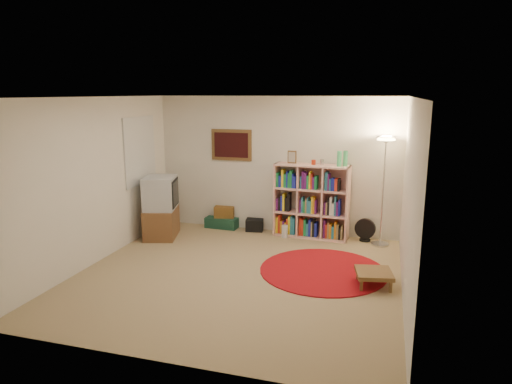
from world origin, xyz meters
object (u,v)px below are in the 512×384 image
tv_stand (161,208)px  suitcase (223,222)px  side_table (374,274)px  floor_lamp (385,155)px  floor_fan (365,230)px  bookshelf (310,202)px

tv_stand → suitcase: tv_stand is taller
tv_stand → side_table: bearing=-32.8°
floor_lamp → side_table: 2.25m
floor_lamp → floor_fan: bearing=152.0°
side_table → tv_stand: bearing=162.7°
suitcase → side_table: 3.57m
tv_stand → suitcase: bearing=30.7°
side_table → floor_fan: bearing=96.4°
floor_fan → tv_stand: (-3.55, -0.75, 0.33)m
tv_stand → suitcase: 1.30m
tv_stand → side_table: 3.96m
bookshelf → floor_lamp: size_ratio=0.85×
floor_lamp → side_table: floor_lamp is taller
floor_lamp → floor_fan: size_ratio=4.57×
floor_fan → suitcase: size_ratio=0.64×
bookshelf → floor_fan: size_ratio=3.87×
floor_lamp → suitcase: floor_lamp is taller
bookshelf → tv_stand: bookshelf is taller
tv_stand → side_table: tv_stand is taller
bookshelf → tv_stand: size_ratio=1.44×
bookshelf → suitcase: size_ratio=2.49×
tv_stand → floor_fan: bearing=-3.6°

